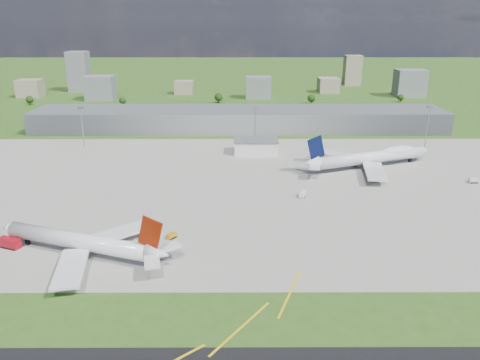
{
  "coord_description": "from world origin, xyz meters",
  "views": [
    {
      "loc": [
        -0.73,
        -177.27,
        78.27
      ],
      "look_at": [
        0.05,
        23.06,
        9.0
      ],
      "focal_mm": 35.0,
      "sensor_mm": 36.0,
      "label": 1
    }
  ],
  "objects_px": {
    "fire_truck": "(10,243)",
    "van_white_near": "(303,195)",
    "tug_yellow": "(172,236)",
    "airliner_red_twin": "(83,243)",
    "van_white_far": "(473,181)",
    "airliner_blue_quad": "(371,157)"
  },
  "relations": [
    {
      "from": "fire_truck",
      "to": "van_white_near",
      "type": "xyz_separation_m",
      "value": [
        112.18,
        50.07,
        -0.46
      ]
    },
    {
      "from": "fire_truck",
      "to": "tug_yellow",
      "type": "relative_size",
      "value": 2.03
    },
    {
      "from": "airliner_red_twin",
      "to": "tug_yellow",
      "type": "height_order",
      "value": "airliner_red_twin"
    },
    {
      "from": "van_white_near",
      "to": "van_white_far",
      "type": "bearing_deg",
      "value": -57.15
    },
    {
      "from": "airliner_red_twin",
      "to": "van_white_far",
      "type": "distance_m",
      "value": 187.76
    },
    {
      "from": "van_white_far",
      "to": "tug_yellow",
      "type": "bearing_deg",
      "value": -160.16
    },
    {
      "from": "fire_truck",
      "to": "van_white_near",
      "type": "bearing_deg",
      "value": 45.06
    },
    {
      "from": "tug_yellow",
      "to": "van_white_far",
      "type": "bearing_deg",
      "value": -25.81
    },
    {
      "from": "airliner_red_twin",
      "to": "tug_yellow",
      "type": "relative_size",
      "value": 15.36
    },
    {
      "from": "airliner_blue_quad",
      "to": "van_white_near",
      "type": "height_order",
      "value": "airliner_blue_quad"
    },
    {
      "from": "van_white_near",
      "to": "fire_truck",
      "type": "bearing_deg",
      "value": 134.42
    },
    {
      "from": "fire_truck",
      "to": "van_white_near",
      "type": "relative_size",
      "value": 1.52
    },
    {
      "from": "airliner_blue_quad",
      "to": "van_white_far",
      "type": "xyz_separation_m",
      "value": [
        44.75,
        -25.95,
        -4.7
      ]
    },
    {
      "from": "airliner_red_twin",
      "to": "van_white_near",
      "type": "xyz_separation_m",
      "value": [
        83.48,
        56.02,
        -3.68
      ]
    },
    {
      "from": "fire_truck",
      "to": "tug_yellow",
      "type": "bearing_deg",
      "value": 28.47
    },
    {
      "from": "airliner_blue_quad",
      "to": "fire_truck",
      "type": "distance_m",
      "value": 182.82
    },
    {
      "from": "tug_yellow",
      "to": "van_white_far",
      "type": "relative_size",
      "value": 0.9
    },
    {
      "from": "fire_truck",
      "to": "airliner_blue_quad",
      "type": "bearing_deg",
      "value": 52.53
    },
    {
      "from": "tug_yellow",
      "to": "van_white_near",
      "type": "distance_m",
      "value": 69.54
    },
    {
      "from": "airliner_red_twin",
      "to": "airliner_blue_quad",
      "type": "height_order",
      "value": "airliner_blue_quad"
    },
    {
      "from": "airliner_red_twin",
      "to": "van_white_far",
      "type": "height_order",
      "value": "airliner_red_twin"
    },
    {
      "from": "airliner_red_twin",
      "to": "fire_truck",
      "type": "height_order",
      "value": "airliner_red_twin"
    }
  ]
}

